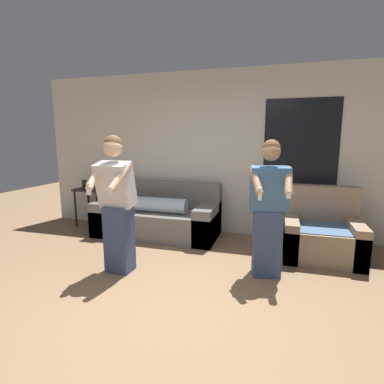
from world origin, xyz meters
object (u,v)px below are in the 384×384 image
person_right (269,209)px  couch (158,217)px  armchair (321,235)px  side_table (92,194)px  person_left (117,205)px

person_right → couch: bearing=149.8°
couch → armchair: size_ratio=2.06×
side_table → couch: bearing=-7.5°
side_table → person_left: size_ratio=0.52×
couch → person_right: bearing=-30.2°
person_left → couch: bearing=94.3°
person_left → person_right: bearing=13.2°
couch → person_right: 2.17m
couch → person_left: 1.56m
couch → side_table: size_ratio=2.36×
person_left → person_right: size_ratio=1.03×
armchair → side_table: armchair is taller
person_right → side_table: bearing=158.8°
side_table → person_right: person_right is taller
armchair → person_left: size_ratio=0.60×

